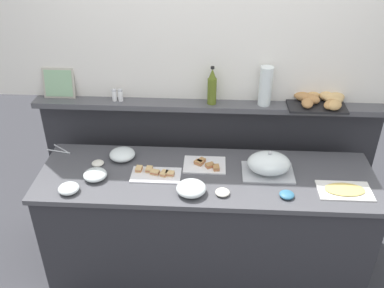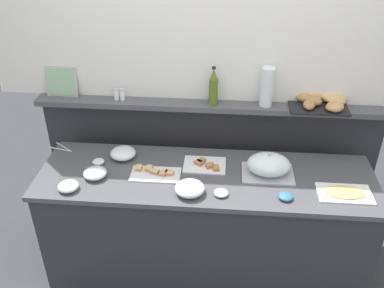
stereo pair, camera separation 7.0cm
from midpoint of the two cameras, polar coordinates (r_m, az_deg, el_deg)
name	(u,v)px [view 2 (the right image)]	position (r m, az deg, el deg)	size (l,w,h in m)	color
ground_plane	(208,218)	(3.86, 2.71, -9.81)	(12.00, 12.00, 0.00)	#38383D
buffet_counter	(205,226)	(3.11, 2.42, -10.89)	(2.23, 0.67, 0.90)	#2D2D33
back_ledge_unit	(209,164)	(3.39, 2.91, -2.72)	(2.52, 0.22, 1.21)	#2D2D33
sandwich_platter_rear	(205,165)	(2.91, 2.45, -2.81)	(0.29, 0.21, 0.04)	white
sandwich_platter_side	(155,173)	(2.83, -4.21, -3.93)	(0.33, 0.18, 0.04)	silver
cold_cuts_platter	(345,193)	(2.83, 20.41, -6.16)	(0.33, 0.20, 0.02)	white
serving_cloche	(269,165)	(2.84, 10.90, -2.82)	(0.34, 0.24, 0.17)	#B7BABF
glass_bowl_large	(123,154)	(3.02, -8.55, -1.28)	(0.18, 0.18, 0.07)	silver
glass_bowl_medium	(95,173)	(2.86, -12.14, -3.87)	(0.15, 0.15, 0.06)	silver
glass_bowl_small	(190,189)	(2.65, 0.46, -6.00)	(0.19, 0.19, 0.07)	silver
glass_bowl_extra	(68,186)	(2.79, -15.51, -5.50)	(0.13, 0.13, 0.05)	silver
condiment_bowl_cream	(286,196)	(2.69, 13.15, -6.84)	(0.09, 0.09, 0.03)	teal
condiment_bowl_dark	(98,162)	(2.99, -11.75, -2.33)	(0.08, 0.08, 0.03)	silver
condiment_bowl_red	(221,193)	(2.66, 4.67, -6.54)	(0.09, 0.09, 0.03)	silver
serving_tongs	(62,148)	(3.22, -16.34, -0.56)	(0.18, 0.12, 0.01)	#B7BABF
olive_oil_bottle	(213,88)	(2.98, 3.56, 7.53)	(0.06, 0.06, 0.28)	#56661E
salt_shaker	(116,94)	(3.11, -9.46, 6.58)	(0.03, 0.03, 0.09)	white
pepper_shaker	(122,94)	(3.10, -8.67, 6.57)	(0.03, 0.03, 0.09)	white
bread_basket	(323,102)	(3.11, 17.74, 5.42)	(0.42, 0.31, 0.08)	black
framed_picture	(61,82)	(3.23, -16.46, 8.01)	(0.23, 0.05, 0.22)	#B2AD9E
water_carafe	(267,87)	(2.99, 10.68, 7.50)	(0.09, 0.09, 0.28)	silver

